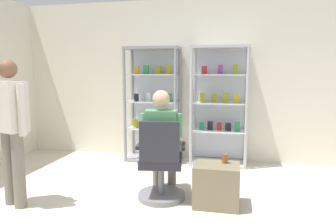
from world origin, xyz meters
name	(u,v)px	position (x,y,z in m)	size (l,w,h in m)	color
back_wall	(188,80)	(0.00, 3.00, 1.35)	(6.00, 0.10, 2.70)	silver
display_cabinet_left	(154,103)	(-0.55, 2.76, 0.96)	(0.90, 0.45, 1.90)	gray
display_cabinet_right	(219,105)	(0.55, 2.76, 0.96)	(0.90, 0.45, 1.90)	#B7B7BC
office_chair	(161,168)	(-0.02, 1.10, 0.39)	(0.60, 0.56, 0.96)	slate
seated_shopkeeper	(162,138)	(-0.04, 1.26, 0.71)	(0.53, 0.60, 1.29)	slate
storage_crate	(217,185)	(0.62, 1.09, 0.24)	(0.50, 0.40, 0.47)	#72664C
tea_glass	(225,158)	(0.71, 1.17, 0.53)	(0.07, 0.07, 0.11)	brown
standing_customer	(11,124)	(-1.59, 0.61, 0.93)	(0.50, 0.33, 1.63)	slate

